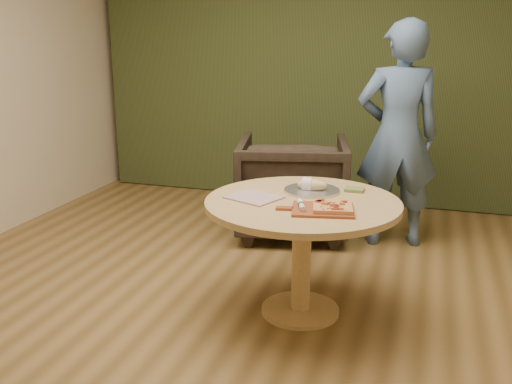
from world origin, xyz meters
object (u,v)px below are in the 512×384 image
object	(u,v)px
serving_tray	(312,190)
pedestal_table	(302,222)
bread_roll	(311,185)
armchair	(293,181)
flatbread_pizza	(333,207)
cutlery_roll	(301,205)
pizza_paddle	(321,210)
person_standing	(398,136)

from	to	relation	value
serving_tray	pedestal_table	bearing A→B (deg)	-93.32
bread_roll	armchair	distance (m)	1.34
pedestal_table	flatbread_pizza	size ratio (longest dim) A/B	4.62
pedestal_table	cutlery_roll	world-z (taller)	cutlery_roll
bread_roll	armchair	bearing A→B (deg)	108.52
pizza_paddle	armchair	bearing A→B (deg)	97.93
flatbread_pizza	bread_roll	distance (m)	0.43
pedestal_table	serving_tray	bearing A→B (deg)	86.68
person_standing	cutlery_roll	bearing A→B (deg)	59.61
armchair	person_standing	bearing A→B (deg)	168.56
armchair	person_standing	world-z (taller)	person_standing
serving_tray	armchair	xyz separation A→B (m)	(-0.42, 1.23, -0.28)
pedestal_table	person_standing	xyz separation A→B (m)	(0.46, 1.46, 0.31)
pedestal_table	armchair	world-z (taller)	armchair
cutlery_roll	person_standing	xyz separation A→B (m)	(0.42, 1.65, 0.14)
pedestal_table	person_standing	size ratio (longest dim) A/B	0.65
pizza_paddle	cutlery_roll	bearing A→B (deg)	175.25
cutlery_roll	serving_tray	bearing A→B (deg)	73.38
pedestal_table	person_standing	distance (m)	1.56
cutlery_roll	bread_roll	world-z (taller)	bread_roll
serving_tray	bread_roll	xyz separation A→B (m)	(-0.01, -0.00, 0.04)
pizza_paddle	cutlery_roll	world-z (taller)	cutlery_roll
cutlery_roll	armchair	world-z (taller)	armchair
person_standing	pedestal_table	bearing A→B (deg)	56.63
person_standing	flatbread_pizza	bearing A→B (deg)	65.43
serving_tray	cutlery_roll	bearing A→B (deg)	-86.96
pizza_paddle	bread_roll	size ratio (longest dim) A/B	2.42
bread_roll	person_standing	size ratio (longest dim) A/B	0.10
cutlery_roll	person_standing	size ratio (longest dim) A/B	0.11
pedestal_table	bread_roll	world-z (taller)	bread_roll
cutlery_roll	flatbread_pizza	bearing A→B (deg)	-12.61
serving_tray	bread_roll	distance (m)	0.04
pizza_paddle	serving_tray	xyz separation A→B (m)	(-0.13, 0.39, -0.00)
serving_tray	armchair	world-z (taller)	armchair
cutlery_roll	bread_roll	distance (m)	0.40
flatbread_pizza	cutlery_roll	bearing A→B (deg)	-172.95
flatbread_pizza	cutlery_roll	world-z (taller)	flatbread_pizza
cutlery_roll	serving_tray	distance (m)	0.40
pizza_paddle	bread_roll	world-z (taller)	bread_roll
pedestal_table	serving_tray	world-z (taller)	serving_tray
flatbread_pizza	serving_tray	xyz separation A→B (m)	(-0.20, 0.38, -0.02)
flatbread_pizza	bread_roll	bearing A→B (deg)	118.91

